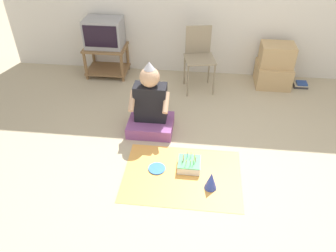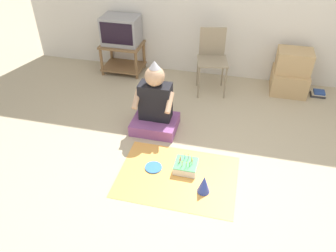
# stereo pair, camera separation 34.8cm
# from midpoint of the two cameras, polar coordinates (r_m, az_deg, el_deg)

# --- Properties ---
(ground_plane) EXTENTS (16.00, 16.00, 0.00)m
(ground_plane) POSITION_cam_midpoint_polar(r_m,az_deg,el_deg) (3.48, 4.72, -7.85)
(ground_plane) COLOR tan
(tv_stand) EXTENTS (0.62, 0.46, 0.46)m
(tv_stand) POSITION_cam_midpoint_polar(r_m,az_deg,el_deg) (5.23, -12.55, 11.45)
(tv_stand) COLOR olive
(tv_stand) RESTS_ON ground_plane
(tv) EXTENTS (0.54, 0.39, 0.41)m
(tv) POSITION_cam_midpoint_polar(r_m,az_deg,el_deg) (5.09, -13.10, 15.50)
(tv) COLOR #99999E
(tv) RESTS_ON tv_stand
(folding_chair) EXTENTS (0.47, 0.46, 0.88)m
(folding_chair) POSITION_cam_midpoint_polar(r_m,az_deg,el_deg) (4.65, 3.25, 12.42)
(folding_chair) COLOR gray
(folding_chair) RESTS_ON ground_plane
(cardboard_box_stack) EXTENTS (0.49, 0.47, 0.62)m
(cardboard_box_stack) POSITION_cam_midpoint_polar(r_m,az_deg,el_deg) (5.02, 16.16, 9.83)
(cardboard_box_stack) COLOR tan
(cardboard_box_stack) RESTS_ON ground_plane
(book_pile) EXTENTS (0.20, 0.14, 0.08)m
(book_pile) POSITION_cam_midpoint_polar(r_m,az_deg,el_deg) (5.18, 20.37, 6.69)
(book_pile) COLOR #333338
(book_pile) RESTS_ON ground_plane
(person_seated) EXTENTS (0.53, 0.45, 0.89)m
(person_seated) POSITION_cam_midpoint_polar(r_m,az_deg,el_deg) (3.86, -5.66, 3.08)
(person_seated) COLOR #8C4C8C
(person_seated) RESTS_ON ground_plane
(party_cloth) EXTENTS (1.21, 0.87, 0.01)m
(party_cloth) POSITION_cam_midpoint_polar(r_m,az_deg,el_deg) (3.42, -0.48, -8.68)
(party_cloth) COLOR #EFA84C
(party_cloth) RESTS_ON ground_plane
(birthday_cake) EXTENTS (0.24, 0.24, 0.16)m
(birthday_cake) POSITION_cam_midpoint_polar(r_m,az_deg,el_deg) (3.46, 0.81, -6.81)
(birthday_cake) COLOR white
(birthday_cake) RESTS_ON party_cloth
(party_hat_blue) EXTENTS (0.12, 0.12, 0.20)m
(party_hat_blue) POSITION_cam_midpoint_polar(r_m,az_deg,el_deg) (3.23, 4.43, -9.59)
(party_hat_blue) COLOR blue
(party_hat_blue) RESTS_ON party_cloth
(paper_plate) EXTENTS (0.18, 0.18, 0.01)m
(paper_plate) POSITION_cam_midpoint_polar(r_m,az_deg,el_deg) (3.49, -4.85, -7.50)
(paper_plate) COLOR blue
(paper_plate) RESTS_ON party_cloth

